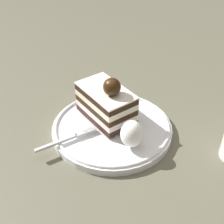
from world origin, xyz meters
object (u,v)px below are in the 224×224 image
fork (68,138)px  cake_slice (106,102)px  dessert_plate (112,128)px  whipped_cream_dollop (132,134)px

fork → cake_slice: bearing=99.5°
dessert_plate → cake_slice: (-0.03, 0.00, 0.05)m
dessert_plate → cake_slice: cake_slice is taller
dessert_plate → whipped_cream_dollop: (0.07, -0.00, 0.04)m
dessert_plate → fork: bearing=-96.1°
whipped_cream_dollop → fork: 0.12m
dessert_plate → fork: fork is taller
fork → dessert_plate: bearing=83.9°
whipped_cream_dollop → dessert_plate: bearing=175.9°
cake_slice → fork: size_ratio=0.99×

